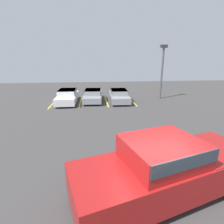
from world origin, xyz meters
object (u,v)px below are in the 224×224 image
Objects in this scene: pickup_truck at (169,167)px; parked_sedan_c at (119,95)px; parked_sedan_b at (93,95)px; light_post at (162,67)px; parked_sedan_a at (68,96)px.

pickup_truck reaches higher than parked_sedan_c.
pickup_truck reaches higher than parked_sedan_b.
pickup_truck is 14.96m from light_post.
parked_sedan_b is at bearing -177.60° from light_post.
light_post reaches higher than parked_sedan_c.
light_post is at bearing 95.87° from parked_sedan_b.
light_post is (9.95, 0.77, 2.71)m from parked_sedan_a.
parked_sedan_b is at bearing 83.70° from pickup_truck.
parked_sedan_b is 7.92m from light_post.
light_post is (7.42, 0.31, 2.76)m from parked_sedan_b.
light_post is (5.15, 13.84, 2.45)m from pickup_truck.
parked_sedan_c is at bearing 90.48° from parked_sedan_a.
parked_sedan_c is (0.41, 13.07, -0.30)m from pickup_truck.
parked_sedan_c is at bearing -170.87° from light_post.
parked_sedan_b is at bearing 100.66° from parked_sedan_a.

